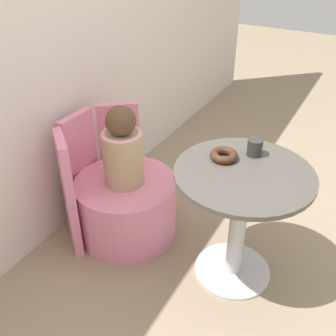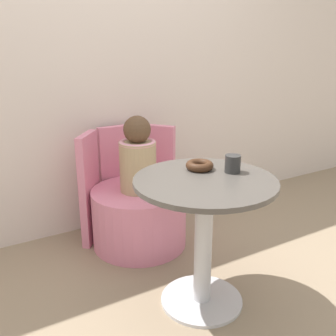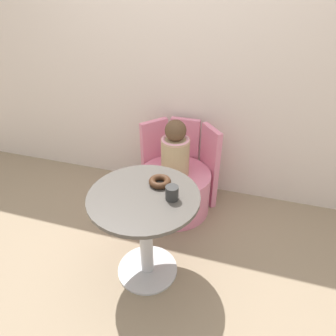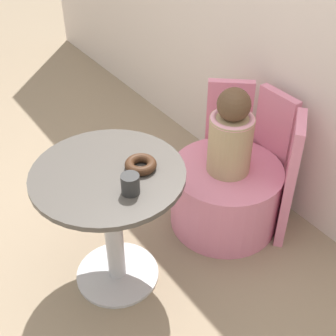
{
  "view_description": "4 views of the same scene",
  "coord_description": "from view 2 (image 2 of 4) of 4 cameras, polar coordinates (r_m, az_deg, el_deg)",
  "views": [
    {
      "loc": [
        -1.51,
        -0.5,
        1.74
      ],
      "look_at": [
        0.02,
        0.36,
        0.61
      ],
      "focal_mm": 42.0,
      "sensor_mm": 36.0,
      "label": 1
    },
    {
      "loc": [
        -0.98,
        -1.47,
        1.33
      ],
      "look_at": [
        0.05,
        0.29,
        0.66
      ],
      "focal_mm": 42.0,
      "sensor_mm": 36.0,
      "label": 2
    },
    {
      "loc": [
        0.63,
        -1.38,
        1.81
      ],
      "look_at": [
        0.1,
        0.36,
        0.65
      ],
      "focal_mm": 32.0,
      "sensor_mm": 36.0,
      "label": 3
    },
    {
      "loc": [
        1.55,
        -0.74,
        1.96
      ],
      "look_at": [
        0.07,
        0.28,
        0.58
      ],
      "focal_mm": 50.0,
      "sensor_mm": 36.0,
      "label": 4
    }
  ],
  "objects": [
    {
      "name": "round_table",
      "position": [
        1.97,
        5.25,
        -7.29
      ],
      "size": [
        0.7,
        0.7,
        0.69
      ],
      "color": "silver",
      "rests_on": "ground_plane"
    },
    {
      "name": "child_figure",
      "position": [
        2.5,
        -4.41,
        1.58
      ],
      "size": [
        0.24,
        0.24,
        0.49
      ],
      "color": "tan",
      "rests_on": "tub_chair"
    },
    {
      "name": "back_wall",
      "position": [
        2.78,
        -10.22,
        15.31
      ],
      "size": [
        6.0,
        0.06,
        2.4
      ],
      "color": "silver",
      "rests_on": "ground_plane"
    },
    {
      "name": "booth_backrest",
      "position": [
        2.8,
        -6.63,
        -1.79
      ],
      "size": [
        0.73,
        0.26,
        0.75
      ],
      "color": "pink",
      "rests_on": "ground_plane"
    },
    {
      "name": "ground_plane",
      "position": [
        2.21,
        2.72,
        -18.75
      ],
      "size": [
        12.0,
        12.0,
        0.0
      ],
      "primitive_type": "plane",
      "color": "gray"
    },
    {
      "name": "tub_chair",
      "position": [
        2.65,
        -4.19,
        -7.13
      ],
      "size": [
        0.62,
        0.62,
        0.39
      ],
      "color": "pink",
      "rests_on": "ground_plane"
    },
    {
      "name": "donut",
      "position": [
        2.02,
        4.61,
        0.39
      ],
      "size": [
        0.14,
        0.14,
        0.04
      ],
      "color": "#3D2314",
      "rests_on": "round_table"
    },
    {
      "name": "cup",
      "position": [
        1.99,
        9.37,
        0.6
      ],
      "size": [
        0.08,
        0.08,
        0.09
      ],
      "color": "#2D2D2D",
      "rests_on": "round_table"
    }
  ]
}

